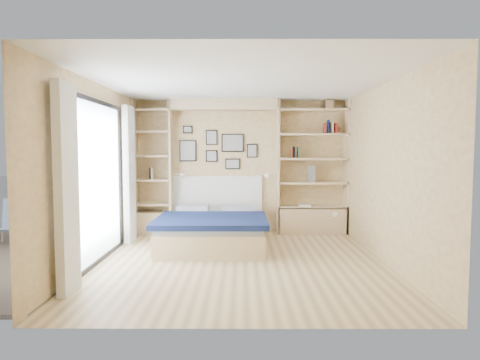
{
  "coord_description": "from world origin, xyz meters",
  "views": [
    {
      "loc": [
        0.02,
        -5.91,
        1.58
      ],
      "look_at": [
        -0.01,
        0.9,
        1.09
      ],
      "focal_mm": 32.0,
      "sensor_mm": 36.0,
      "label": 1
    }
  ],
  "objects": [
    {
      "name": "deck_chair",
      "position": [
        -3.8,
        1.18,
        0.36
      ],
      "size": [
        0.65,
        0.85,
        0.76
      ],
      "rotation": [
        0.0,
        0.0,
        0.29
      ],
      "color": "tan",
      "rests_on": "ground"
    },
    {
      "name": "photo_gallery",
      "position": [
        -0.45,
        2.22,
        1.6
      ],
      "size": [
        1.48,
        0.02,
        0.82
      ],
      "color": "black",
      "rests_on": "ground"
    },
    {
      "name": "bed",
      "position": [
        -0.45,
        1.04,
        0.27
      ],
      "size": [
        1.72,
        2.27,
        1.07
      ],
      "color": "beige",
      "rests_on": "ground"
    },
    {
      "name": "ground",
      "position": [
        0.0,
        0.0,
        0.0
      ],
      "size": [
        4.5,
        4.5,
        0.0
      ],
      "primitive_type": "plane",
      "color": "#D6BD84",
      "rests_on": "ground"
    },
    {
      "name": "shelf_decor",
      "position": [
        1.06,
        2.07,
        1.69
      ],
      "size": [
        3.47,
        0.23,
        2.03
      ],
      "color": "#9C3F1D",
      "rests_on": "ground"
    },
    {
      "name": "room_shell",
      "position": [
        -0.39,
        1.52,
        1.08
      ],
      "size": [
        4.5,
        4.5,
        4.5
      ],
      "color": "#E5C985",
      "rests_on": "ground"
    },
    {
      "name": "reading_lamps",
      "position": [
        -0.3,
        2.0,
        1.1
      ],
      "size": [
        1.92,
        0.12,
        0.15
      ],
      "color": "silver",
      "rests_on": "ground"
    }
  ]
}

